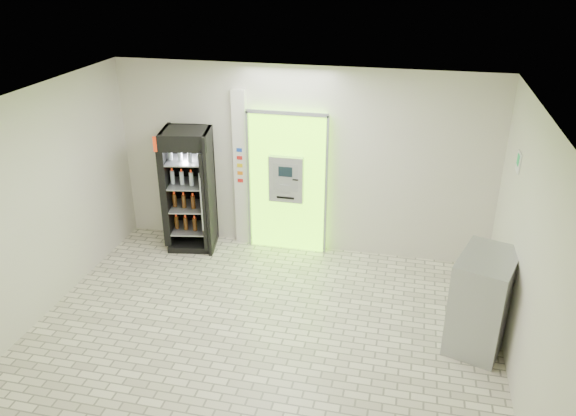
% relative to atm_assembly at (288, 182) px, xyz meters
% --- Properties ---
extents(ground, '(6.00, 6.00, 0.00)m').
position_rel_atm_assembly_xyz_m(ground, '(0.20, -2.41, -1.17)').
color(ground, beige).
rests_on(ground, ground).
extents(room_shell, '(6.00, 6.00, 6.00)m').
position_rel_atm_assembly_xyz_m(room_shell, '(0.20, -2.41, 0.67)').
color(room_shell, beige).
rests_on(room_shell, ground).
extents(atm_assembly, '(1.30, 0.24, 2.33)m').
position_rel_atm_assembly_xyz_m(atm_assembly, '(0.00, 0.00, 0.00)').
color(atm_assembly, '#80FD15').
rests_on(atm_assembly, ground).
extents(pillar, '(0.22, 0.11, 2.60)m').
position_rel_atm_assembly_xyz_m(pillar, '(-0.78, 0.04, 0.13)').
color(pillar, silver).
rests_on(pillar, ground).
extents(beverage_cooler, '(0.87, 0.82, 2.00)m').
position_rel_atm_assembly_xyz_m(beverage_cooler, '(-1.56, -0.25, -0.21)').
color(beverage_cooler, black).
rests_on(beverage_cooler, ground).
extents(steel_cabinet, '(0.90, 1.08, 1.24)m').
position_rel_atm_assembly_xyz_m(steel_cabinet, '(2.88, -1.94, -0.55)').
color(steel_cabinet, '#9EA0A5').
rests_on(steel_cabinet, ground).
extents(exit_sign, '(0.02, 0.22, 0.26)m').
position_rel_atm_assembly_xyz_m(exit_sign, '(3.19, -1.01, 0.95)').
color(exit_sign, white).
rests_on(exit_sign, room_shell).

